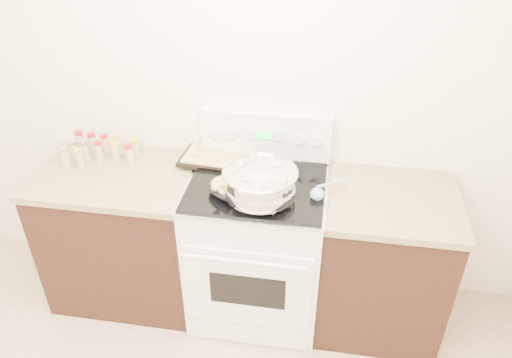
# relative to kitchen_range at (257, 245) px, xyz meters

# --- Properties ---
(room_shell) EXTENTS (4.10, 3.60, 2.75)m
(room_shell) POSITION_rel_kitchen_range_xyz_m (-0.35, -1.42, 1.21)
(room_shell) COLOR white
(room_shell) RESTS_ON ground
(counter_left) EXTENTS (0.93, 0.67, 0.92)m
(counter_left) POSITION_rel_kitchen_range_xyz_m (-0.83, 0.01, -0.03)
(counter_left) COLOR black
(counter_left) RESTS_ON ground
(counter_right) EXTENTS (0.73, 0.67, 0.92)m
(counter_right) POSITION_rel_kitchen_range_xyz_m (0.73, 0.01, -0.03)
(counter_right) COLOR black
(counter_right) RESTS_ON ground
(kitchen_range) EXTENTS (0.78, 0.73, 1.22)m
(kitchen_range) POSITION_rel_kitchen_range_xyz_m (0.00, 0.00, 0.00)
(kitchen_range) COLOR white
(kitchen_range) RESTS_ON ground
(mixing_bowl) EXTENTS (0.47, 0.47, 0.23)m
(mixing_bowl) POSITION_rel_kitchen_range_xyz_m (0.04, -0.15, 0.54)
(mixing_bowl) COLOR silver
(mixing_bowl) RESTS_ON kitchen_range
(roasting_pan) EXTENTS (0.39, 0.31, 0.11)m
(roasting_pan) POSITION_rel_kitchen_range_xyz_m (-0.08, -0.14, 0.50)
(roasting_pan) COLOR black
(roasting_pan) RESTS_ON kitchen_range
(baking_sheet) EXTENTS (0.45, 0.33, 0.06)m
(baking_sheet) POSITION_rel_kitchen_range_xyz_m (-0.27, 0.21, 0.47)
(baking_sheet) COLOR black
(baking_sheet) RESTS_ON kitchen_range
(wooden_spoon) EXTENTS (0.20, 0.22, 0.04)m
(wooden_spoon) POSITION_rel_kitchen_range_xyz_m (-0.01, -0.22, 0.46)
(wooden_spoon) COLOR #A26D4A
(wooden_spoon) RESTS_ON kitchen_range
(blue_ladle) EXTENTS (0.19, 0.21, 0.09)m
(blue_ladle) POSITION_rel_kitchen_range_xyz_m (0.34, -0.09, 0.48)
(blue_ladle) COLOR #87B3CA
(blue_ladle) RESTS_ON kitchen_range
(spice_jars) EXTENTS (0.40, 0.24, 0.13)m
(spice_jars) POSITION_rel_kitchen_range_xyz_m (-0.99, 0.14, 0.49)
(spice_jars) COLOR #BFB28C
(spice_jars) RESTS_ON counter_left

